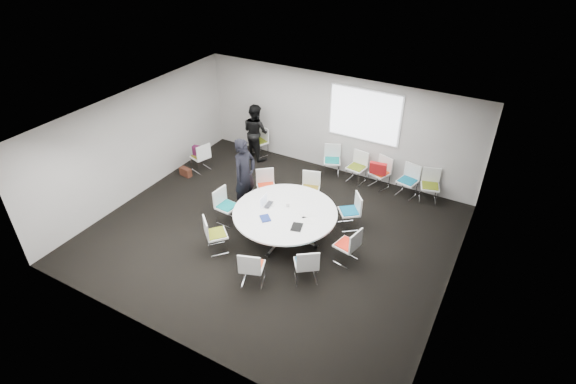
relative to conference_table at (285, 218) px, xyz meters
The scene contains 31 objects.
room_shell 0.88m from the conference_table, behind, with size 8.08×7.08×2.88m.
conference_table is the anchor object (origin of this frame).
projection_screen 3.71m from the conference_table, 82.30° to the left, with size 1.90×0.03×1.35m, color white.
chair_ring_a 1.59m from the conference_table, ahead, with size 0.53×0.54×0.88m.
chair_ring_b 1.60m from the conference_table, 43.93° to the left, with size 0.64×0.64×0.88m.
chair_ring_c 1.52m from the conference_table, 94.43° to the left, with size 0.57×0.56×0.88m.
chair_ring_d 1.59m from the conference_table, 137.27° to the left, with size 0.64×0.64×0.88m.
chair_ring_e 1.56m from the conference_table, behind, with size 0.49×0.50×0.88m.
chair_ring_f 1.61m from the conference_table, 134.46° to the right, with size 0.64×0.64×0.88m.
chair_ring_g 1.66m from the conference_table, 84.64° to the right, with size 0.58×0.58×0.88m.
chair_ring_h 1.50m from the conference_table, 43.88° to the right, with size 0.64×0.63×0.88m.
chair_back_a 3.16m from the conference_table, 94.46° to the left, with size 0.60×0.60×0.88m.
chair_back_b 3.17m from the conference_table, 80.79° to the left, with size 0.52×0.51×0.88m.
chair_back_c 3.36m from the conference_table, 69.70° to the left, with size 0.59×0.58×0.88m.
chair_back_d 3.66m from the conference_table, 58.02° to the left, with size 0.55×0.54×0.88m.
chair_back_e 4.02m from the conference_table, 51.32° to the left, with size 0.57×0.56×0.88m.
chair_spare_left 3.96m from the conference_table, 157.18° to the left, with size 0.57×0.57×0.88m.
chair_person_back 4.14m from the conference_table, 130.36° to the left, with size 0.60×0.60×0.88m.
person_main 1.65m from the conference_table, 157.50° to the left, with size 0.69×0.46×1.90m, color black.
person_back 4.02m from the conference_table, 131.95° to the left, with size 0.83×0.64×1.70m, color black.
laptop 0.46m from the conference_table, behind, with size 0.30×0.20×0.02m, color #333338.
laptop_lid 0.63m from the conference_table, behind, with size 0.30×0.02×0.22m, color silver.
notebook_black 0.65m from the conference_table, 37.09° to the right, with size 0.22×0.30×0.02m, color black.
tablet_folio 0.54m from the conference_table, 119.92° to the right, with size 0.26×0.20×0.03m, color navy.
papers_right 0.53m from the conference_table, 16.71° to the left, with size 0.30×0.21×0.00m, color silver.
papers_front 0.62m from the conference_table, ahead, with size 0.30×0.21×0.00m, color white.
cup 0.31m from the conference_table, 103.82° to the left, with size 0.08×0.08×0.09m, color white.
phone 0.66m from the conference_table, 41.13° to the right, with size 0.14×0.07×0.01m, color black.
maroon_bag 3.96m from the conference_table, 157.20° to the left, with size 0.40×0.14×0.28m, color #4C1434.
brown_bag 4.01m from the conference_table, 164.57° to the left, with size 0.36×0.16×0.24m, color #432015.
red_jacket 3.14m from the conference_table, 68.37° to the left, with size 0.44×0.10×0.35m, color #B11517.
Camera 1 is at (4.37, -7.12, 6.60)m, focal length 28.00 mm.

